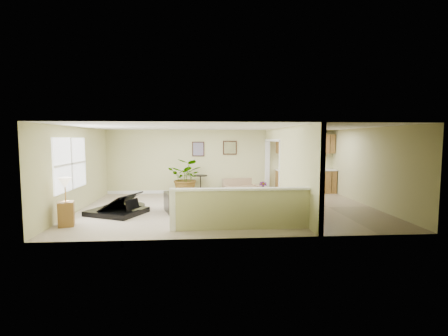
{
  "coord_description": "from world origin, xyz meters",
  "views": [
    {
      "loc": [
        -0.81,
        -9.82,
        2.14
      ],
      "look_at": [
        -0.11,
        0.4,
        1.23
      ],
      "focal_mm": 26.0,
      "sensor_mm": 36.0,
      "label": 1
    }
  ],
  "objects": [
    {
      "name": "piano",
      "position": [
        -3.28,
        -0.39,
        0.56
      ],
      "size": [
        2.03,
        1.98,
        1.34
      ],
      "rotation": [
        0.0,
        0.0,
        -0.43
      ],
      "color": "black",
      "rests_on": "floor"
    },
    {
      "name": "pony_half_wall",
      "position": [
        0.08,
        -2.3,
        0.52
      ],
      "size": [
        3.42,
        0.22,
        1.0
      ],
      "color": "#C9C689",
      "rests_on": "floor"
    },
    {
      "name": "interior_partition",
      "position": [
        1.8,
        0.25,
        1.22
      ],
      "size": [
        0.18,
        5.99,
        2.5
      ],
      "color": "#C9C689",
      "rests_on": "floor"
    },
    {
      "name": "accent_table",
      "position": [
        -0.87,
        2.6,
        0.49
      ],
      "size": [
        0.52,
        0.52,
        0.76
      ],
      "color": "black",
      "rests_on": "floor"
    },
    {
      "name": "wall_art_left",
      "position": [
        -0.95,
        2.97,
        1.75
      ],
      "size": [
        0.48,
        0.04,
        0.58
      ],
      "color": "#351E13",
      "rests_on": "back_wall"
    },
    {
      "name": "lamp_stand",
      "position": [
        -4.15,
        -1.74,
        0.51
      ],
      "size": [
        0.44,
        0.44,
        1.21
      ],
      "color": "#996632",
      "rests_on": "floor"
    },
    {
      "name": "left_window",
      "position": [
        -4.49,
        -0.5,
        1.45
      ],
      "size": [
        0.05,
        2.15,
        1.45
      ],
      "primitive_type": "cube",
      "color": "white",
      "rests_on": "left_wall"
    },
    {
      "name": "floor",
      "position": [
        0.0,
        0.0,
        0.0
      ],
      "size": [
        9.0,
        9.0,
        0.0
      ],
      "primitive_type": "plane",
      "color": "tan",
      "rests_on": "ground"
    },
    {
      "name": "left_wall",
      "position": [
        -4.5,
        0.0,
        1.25
      ],
      "size": [
        0.04,
        6.0,
        2.5
      ],
      "primitive_type": "cube",
      "color": "#C9C689",
      "rests_on": "floor"
    },
    {
      "name": "wall_mirror",
      "position": [
        0.3,
        2.97,
        1.8
      ],
      "size": [
        0.55,
        0.04,
        0.55
      ],
      "color": "#351E13",
      "rests_on": "back_wall"
    },
    {
      "name": "right_wall",
      "position": [
        4.5,
        0.0,
        1.25
      ],
      "size": [
        0.04,
        6.0,
        2.5
      ],
      "primitive_type": "cube",
      "color": "#C9C689",
      "rests_on": "floor"
    },
    {
      "name": "back_wall",
      "position": [
        0.0,
        3.0,
        1.25
      ],
      "size": [
        9.0,
        0.04,
        2.5
      ],
      "primitive_type": "cube",
      "color": "#C9C689",
      "rests_on": "floor"
    },
    {
      "name": "piano_bench",
      "position": [
        -1.65,
        -0.33,
        0.29
      ],
      "size": [
        0.66,
        0.95,
        0.57
      ],
      "primitive_type": "cube",
      "rotation": [
        0.0,
        0.0,
        0.29
      ],
      "color": "black",
      "rests_on": "floor"
    },
    {
      "name": "front_wall",
      "position": [
        0.0,
        -3.0,
        1.25
      ],
      "size": [
        9.0,
        0.04,
        2.5
      ],
      "primitive_type": "cube",
      "color": "#C9C689",
      "rests_on": "floor"
    },
    {
      "name": "palm_plant",
      "position": [
        -1.38,
        2.28,
        0.69
      ],
      "size": [
        1.57,
        1.47,
        1.42
      ],
      "color": "black",
      "rests_on": "floor"
    },
    {
      "name": "kitchen_vinyl",
      "position": [
        3.15,
        0.0,
        0.0
      ],
      "size": [
        2.7,
        6.0,
        0.01
      ],
      "primitive_type": "cube",
      "color": "gray",
      "rests_on": "floor"
    },
    {
      "name": "kitchen_cabinets",
      "position": [
        3.19,
        2.73,
        0.87
      ],
      "size": [
        2.36,
        0.65,
        2.33
      ],
      "color": "#996632",
      "rests_on": "floor"
    },
    {
      "name": "loveseat",
      "position": [
        0.74,
        2.69,
        0.3
      ],
      "size": [
        1.59,
        1.16,
        0.78
      ],
      "rotation": [
        0.0,
        0.0,
        0.31
      ],
      "color": "tan",
      "rests_on": "floor"
    },
    {
      "name": "ceiling",
      "position": [
        0.0,
        0.0,
        2.5
      ],
      "size": [
        9.0,
        6.0,
        0.04
      ],
      "primitive_type": "cube",
      "color": "white",
      "rests_on": "back_wall"
    },
    {
      "name": "small_plant",
      "position": [
        1.45,
        2.03,
        0.24
      ],
      "size": [
        0.32,
        0.32,
        0.56
      ],
      "color": "black",
      "rests_on": "floor"
    }
  ]
}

